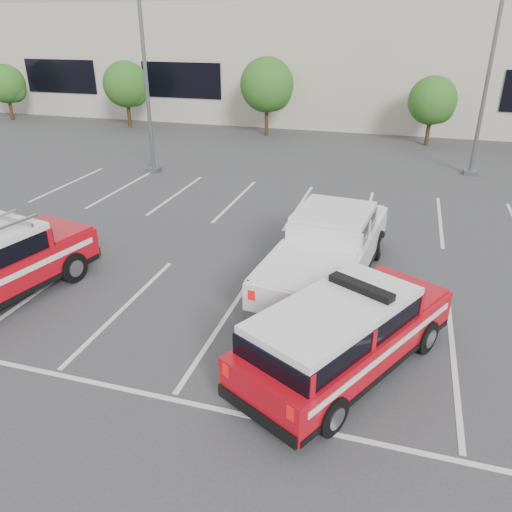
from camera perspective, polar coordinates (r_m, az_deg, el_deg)
The scene contains 11 objects.
ground at distance 12.44m, azimuth -3.94°, elevation -7.71°, with size 120.00×120.00×0.00m, color #39393B.
stall_markings at distance 16.20m, azimuth 1.58°, elevation 0.60°, with size 23.00×15.00×0.01m, color silver.
convention_building at distance 41.80m, azimuth 12.62°, elevation 21.87°, with size 60.00×16.99×13.20m.
tree_far_left at distance 43.04m, azimuth -26.53°, elevation 17.06°, with size 2.77×2.77×3.99m.
tree_left at distance 37.09m, azimuth -14.47°, elevation 18.30°, with size 3.07×3.07×4.42m.
tree_mid_left at distance 33.16m, azimuth 1.42°, elevation 18.77°, with size 3.37×3.37×4.85m.
tree_mid_right at distance 32.09m, azimuth 19.65°, elevation 16.22°, with size 2.77×2.77×3.99m.
light_pole_left at distance 24.78m, azimuth -12.65°, elevation 21.03°, with size 0.90×0.60×10.24m.
light_pole_mid at distance 25.98m, azimuth 25.27°, elevation 19.55°, with size 0.90×0.60×10.24m.
fire_chief_suv at distance 10.65m, azimuth 10.03°, elevation -9.32°, with size 4.28×5.69×1.90m.
white_pickup at distance 14.13m, azimuth 8.12°, elevation 0.04°, with size 2.89×6.71×2.00m.
Camera 1 is at (3.80, -9.73, 6.74)m, focal length 35.00 mm.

